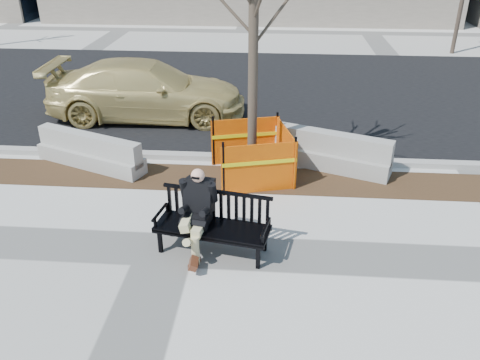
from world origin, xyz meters
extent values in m
plane|color=beige|center=(0.00, 0.00, 0.00)|extent=(120.00, 120.00, 0.00)
cube|color=#47301C|center=(0.00, 2.60, 0.00)|extent=(40.00, 1.20, 0.02)
cube|color=black|center=(0.00, 8.80, 0.00)|extent=(60.00, 10.40, 0.01)
cube|color=#9E9B93|center=(0.00, 3.55, 0.06)|extent=(60.00, 0.25, 0.12)
imported|color=tan|center=(-1.79, 6.17, 0.00)|extent=(5.39, 2.36, 1.54)
camera|label=1|loc=(1.75, -6.63, 4.81)|focal=37.05mm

